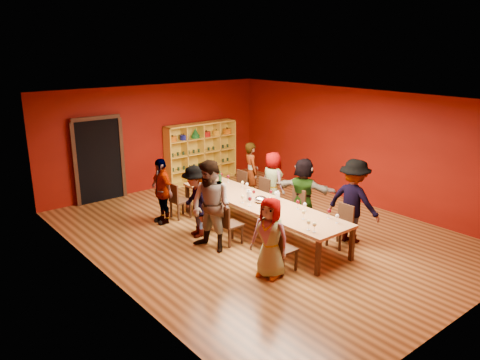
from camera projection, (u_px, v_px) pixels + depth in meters
The scene contains 48 objects.
room_shell at pixel (260, 169), 10.10m from camera, with size 7.10×9.10×3.04m.
tasting_table at pixel (260, 204), 10.32m from camera, with size 1.10×4.50×0.75m.
doorway at pixel (98, 160), 12.41m from camera, with size 1.40×0.17×2.30m.
shelving_unit at pixel (200, 149), 14.30m from camera, with size 2.40×0.40×1.80m.
chair_person_left_0 at pixel (280, 247), 8.62m from camera, with size 0.42×0.42×0.89m.
person_left_0 at pixel (270, 238), 8.39m from camera, with size 0.73×0.40×1.50m, color #6189C8.
chair_person_left_2 at pixel (228, 222), 9.80m from camera, with size 0.42×0.42×0.89m.
person_left_2 at pixel (211, 206), 9.42m from camera, with size 0.92×0.50×1.89m, color tan.
chair_person_left_3 at pixel (206, 212), 10.40m from camera, with size 0.42×0.42×0.89m.
person_left_3 at pixel (196, 201), 10.16m from camera, with size 1.03×0.43×1.60m, color #131735.
chair_person_left_4 at pixel (178, 199), 11.28m from camera, with size 0.42×0.42×0.89m.
person_left_4 at pixel (162, 191), 10.95m from camera, with size 0.92×0.42×1.56m, color #517AA8.
chair_person_right_0 at pixel (342, 223), 9.75m from camera, with size 0.42×0.42×0.89m.
person_right_0 at pixel (354, 201), 9.84m from camera, with size 1.17×0.48×1.82m, color #161E3D.
chair_person_right_2 at pixel (295, 206), 10.76m from camera, with size 0.42×0.42×0.89m.
person_right_2 at pixel (303, 192), 10.83m from camera, with size 1.49×0.43×1.60m, color #15183A.
chair_person_right_3 at pixel (261, 194), 11.65m from camera, with size 0.42×0.42×0.89m.
person_right_3 at pixel (273, 181), 11.81m from camera, with size 0.74×0.40×1.50m, color #5D83C0.
chair_person_right_4 at pixel (239, 186), 12.31m from camera, with size 0.42×0.42×0.89m.
person_right_4 at pixel (251, 172), 12.48m from camera, with size 0.59×0.43×1.61m, color #5378AB.
wine_glass_0 at pixel (228, 177), 11.69m from camera, with size 0.08×0.08×0.20m.
wine_glass_1 at pixel (337, 217), 9.03m from camera, with size 0.08×0.08×0.19m.
wine_glass_2 at pixel (277, 210), 9.35m from camera, with size 0.08×0.08×0.21m.
wine_glass_3 at pixel (270, 199), 9.97m from camera, with size 0.08×0.08×0.21m.
wine_glass_4 at pixel (305, 205), 9.70m from camera, with size 0.07×0.07×0.18m.
wine_glass_5 at pixel (271, 192), 10.51m from camera, with size 0.08×0.08×0.19m.
wine_glass_6 at pixel (223, 189), 10.73m from camera, with size 0.07×0.07×0.18m.
wine_glass_7 at pixel (254, 192), 10.53m from camera, with size 0.07×0.07×0.18m.
wine_glass_8 at pixel (219, 188), 10.80m from camera, with size 0.08×0.08×0.19m.
wine_glass_9 at pixel (329, 211), 9.26m from camera, with size 0.08×0.08×0.21m.
wine_glass_10 at pixel (218, 184), 11.10m from camera, with size 0.08×0.08×0.20m.
wine_glass_11 at pixel (242, 183), 11.23m from camera, with size 0.07×0.07×0.18m.
wine_glass_12 at pixel (309, 223), 8.70m from camera, with size 0.08×0.08×0.20m.
wine_glass_13 at pixel (298, 202), 9.79m from camera, with size 0.08×0.08×0.21m.
wine_glass_14 at pixel (303, 212), 9.23m from camera, with size 0.08×0.08×0.20m.
wine_glass_15 at pixel (247, 185), 11.09m from camera, with size 0.07×0.07×0.18m.
wine_glass_16 at pixel (315, 225), 8.60m from camera, with size 0.08×0.08×0.20m.
wine_glass_17 at pixel (197, 178), 11.53m from camera, with size 0.08×0.08×0.20m.
wine_glass_18 at pixel (203, 181), 11.35m from camera, with size 0.08×0.08×0.21m.
wine_glass_19 at pixel (250, 199), 9.98m from camera, with size 0.08×0.08×0.21m.
wine_glass_20 at pixel (276, 194), 10.33m from camera, with size 0.09×0.09×0.22m.
wine_glass_21 at pixel (243, 197), 10.18m from camera, with size 0.07×0.07×0.19m.
wine_glass_22 at pixel (270, 208), 9.48m from camera, with size 0.08×0.08×0.20m.
wine_glass_23 at pixel (221, 175), 11.81m from camera, with size 0.09×0.09×0.21m.
spittoon_bowl at pixel (261, 199), 10.24m from camera, with size 0.28×0.28×0.16m, color #B1B4B8.
carafe_a at pixel (249, 196), 10.25m from camera, with size 0.14×0.14×0.29m.
carafe_b at pixel (278, 197), 10.26m from camera, with size 0.11×0.11×0.25m.
wine_bottle at pixel (220, 179), 11.57m from camera, with size 0.10×0.10×0.33m.
Camera 1 is at (-6.49, -7.29, 4.11)m, focal length 35.00 mm.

